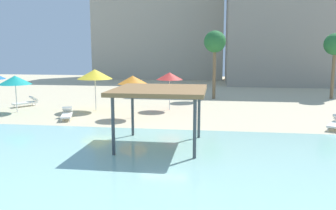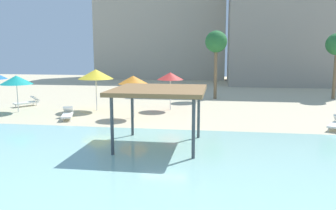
# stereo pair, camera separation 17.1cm
# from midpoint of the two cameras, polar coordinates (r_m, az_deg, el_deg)

# --- Properties ---
(ground_plane) EXTENTS (80.00, 80.00, 0.00)m
(ground_plane) POSITION_cam_midpoint_polar(r_m,az_deg,el_deg) (17.51, -0.90, -5.23)
(ground_plane) COLOR beige
(lagoon_water) EXTENTS (44.00, 13.50, 0.04)m
(lagoon_water) POSITION_cam_midpoint_polar(r_m,az_deg,el_deg) (12.58, -4.87, -11.00)
(lagoon_water) COLOR #99D1C6
(lagoon_water) RESTS_ON ground
(shade_pavilion) EXTENTS (4.03, 4.03, 2.65)m
(shade_pavilion) POSITION_cam_midpoint_polar(r_m,az_deg,el_deg) (15.34, -1.16, 2.14)
(shade_pavilion) COLOR #42474C
(shade_pavilion) RESTS_ON ground
(beach_umbrella_orange_0) EXTENTS (1.91, 1.91, 2.71)m
(beach_umbrella_orange_0) POSITION_cam_midpoint_polar(r_m,az_deg,el_deg) (22.05, -5.53, 4.14)
(beach_umbrella_orange_0) COLOR silver
(beach_umbrella_orange_0) RESTS_ON ground
(beach_umbrella_yellow_2) EXTENTS (2.49, 2.49, 2.96)m
(beach_umbrella_yellow_2) POSITION_cam_midpoint_polar(r_m,az_deg,el_deg) (25.15, -11.62, 5.00)
(beach_umbrella_yellow_2) COLOR silver
(beach_umbrella_yellow_2) RESTS_ON ground
(beach_umbrella_red_4) EXTENTS (1.90, 1.90, 2.72)m
(beach_umbrella_red_4) POSITION_cam_midpoint_polar(r_m,az_deg,el_deg) (24.91, 0.58, 4.78)
(beach_umbrella_red_4) COLOR silver
(beach_umbrella_red_4) RESTS_ON ground
(beach_umbrella_teal_5) EXTENTS (2.21, 2.21, 2.56)m
(beach_umbrella_teal_5) POSITION_cam_midpoint_polar(r_m,az_deg,el_deg) (26.18, -23.52, 3.81)
(beach_umbrella_teal_5) COLOR silver
(beach_umbrella_teal_5) RESTS_ON ground
(lounge_chair_2) EXTENTS (1.55, 1.91, 0.74)m
(lounge_chair_2) POSITION_cam_midpoint_polar(r_m,az_deg,el_deg) (28.91, -21.87, 0.49)
(lounge_chair_2) COLOR white
(lounge_chair_2) RESTS_ON ground
(lounge_chair_4) EXTENTS (1.19, 1.99, 0.74)m
(lounge_chair_4) POSITION_cam_midpoint_polar(r_m,az_deg,el_deg) (22.75, -16.01, -1.39)
(lounge_chair_4) COLOR white
(lounge_chair_4) RESTS_ON ground
(palm_tree_0) EXTENTS (1.90, 1.90, 5.97)m
(palm_tree_0) POSITION_cam_midpoint_polar(r_m,az_deg,el_deg) (30.80, 8.08, 10.05)
(palm_tree_0) COLOR brown
(palm_tree_0) RESTS_ON ground
(hotel_block_0) EXTENTS (19.14, 8.08, 15.29)m
(hotel_block_0) POSITION_cam_midpoint_polar(r_m,az_deg,el_deg) (54.25, -0.90, 12.61)
(hotel_block_0) COLOR #B2A893
(hotel_block_0) RESTS_ON ground
(hotel_block_1) EXTENTS (16.79, 10.89, 18.77)m
(hotel_block_1) POSITION_cam_midpoint_polar(r_m,az_deg,el_deg) (47.67, 20.67, 14.63)
(hotel_block_1) COLOR #9E9384
(hotel_block_1) RESTS_ON ground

